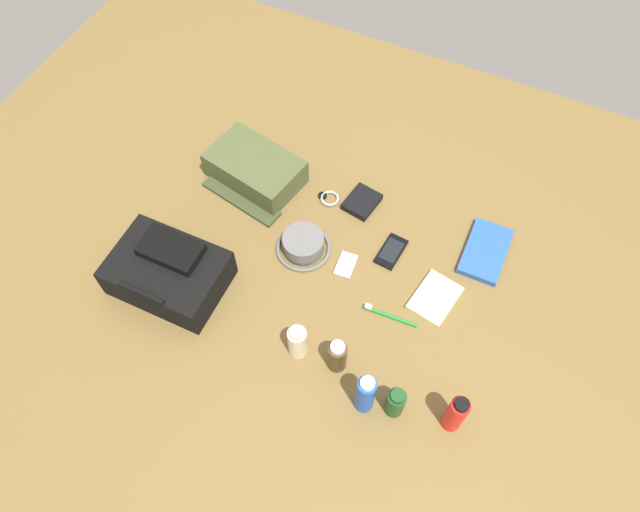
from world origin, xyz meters
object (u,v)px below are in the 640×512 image
(deodorant_spray, at_px, (365,394))
(shampoo_bottle, at_px, (395,402))
(paperback_novel, at_px, (485,251))
(wristwatch, at_px, (329,198))
(toothbrush, at_px, (386,315))
(media_player, at_px, (346,265))
(cell_phone, at_px, (391,251))
(toiletry_pouch, at_px, (255,170))
(sunscreen_spray, at_px, (456,414))
(backpack, at_px, (168,272))
(wallet, at_px, (362,202))
(notepad, at_px, (435,298))
(lotion_bottle, at_px, (297,342))
(bucket_hat, at_px, (303,244))
(cologne_bottle, at_px, (337,356))

(deodorant_spray, bearing_deg, shampoo_bottle, -164.17)
(paperback_novel, relative_size, wristwatch, 2.91)
(shampoo_bottle, bearing_deg, toothbrush, -64.08)
(media_player, bearing_deg, cell_phone, -136.08)
(deodorant_spray, height_order, toothbrush, deodorant_spray)
(toiletry_pouch, relative_size, sunscreen_spray, 2.03)
(backpack, distance_m, media_player, 0.52)
(backpack, bearing_deg, media_player, -148.62)
(wristwatch, xyz_separation_m, toothbrush, (-0.32, 0.30, 0.00))
(cell_phone, height_order, wristwatch, cell_phone)
(wallet, relative_size, notepad, 0.73)
(deodorant_spray, relative_size, wristwatch, 2.36)
(cell_phone, relative_size, wristwatch, 1.71)
(toiletry_pouch, xyz_separation_m, media_player, (-0.40, 0.18, -0.04))
(lotion_bottle, xyz_separation_m, wallet, (0.04, -0.53, -0.05))
(deodorant_spray, xyz_separation_m, toothbrush, (0.04, -0.26, -0.07))
(lotion_bottle, distance_m, wristwatch, 0.53)
(toiletry_pouch, xyz_separation_m, paperback_novel, (-0.77, -0.05, -0.04))
(deodorant_spray, xyz_separation_m, wallet, (0.26, -0.59, -0.07))
(paperback_novel, bearing_deg, toiletry_pouch, 3.38)
(toiletry_pouch, distance_m, bucket_hat, 0.32)
(lotion_bottle, height_order, media_player, lotion_bottle)
(notepad, bearing_deg, sunscreen_spray, 126.29)
(bucket_hat, relative_size, media_player, 1.91)
(lotion_bottle, bearing_deg, cell_phone, -105.67)
(toothbrush, bearing_deg, sunscreen_spray, 141.20)
(sunscreen_spray, bearing_deg, wristwatch, -41.34)
(bucket_hat, distance_m, notepad, 0.42)
(sunscreen_spray, xyz_separation_m, notepad, (0.16, -0.32, -0.07))
(sunscreen_spray, bearing_deg, paperback_novel, -82.28)
(shampoo_bottle, distance_m, lotion_bottle, 0.30)
(deodorant_spray, bearing_deg, sunscreen_spray, -167.03)
(shampoo_bottle, bearing_deg, cologne_bottle, -14.85)
(cologne_bottle, distance_m, toothbrush, 0.21)
(sunscreen_spray, bearing_deg, toothbrush, -38.80)
(bucket_hat, bearing_deg, notepad, -178.92)
(cologne_bottle, distance_m, wristwatch, 0.56)
(cell_phone, distance_m, toothbrush, 0.21)
(deodorant_spray, xyz_separation_m, wristwatch, (0.36, -0.57, -0.07))
(cologne_bottle, relative_size, wallet, 1.12)
(cologne_bottle, distance_m, wallet, 0.55)
(backpack, relative_size, notepad, 2.13)
(backpack, relative_size, toothbrush, 1.99)
(lotion_bottle, bearing_deg, media_player, -91.57)
(wristwatch, xyz_separation_m, wallet, (-0.10, -0.03, 0.01))
(deodorant_spray, height_order, notepad, deodorant_spray)
(shampoo_bottle, xyz_separation_m, media_player, (0.29, -0.34, -0.05))
(shampoo_bottle, distance_m, deodorant_spray, 0.08)
(backpack, distance_m, cell_phone, 0.66)
(toiletry_pouch, bearing_deg, toothbrush, 154.23)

